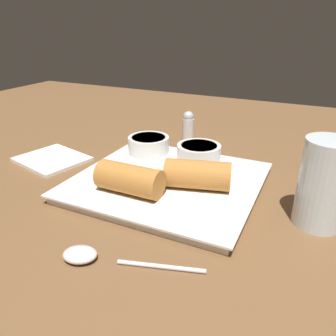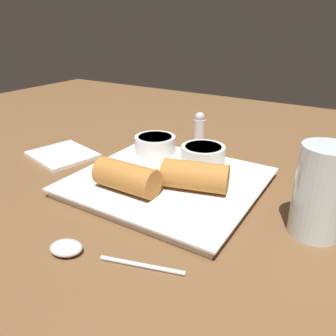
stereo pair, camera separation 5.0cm
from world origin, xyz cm
name	(u,v)px [view 1 (the left image)]	position (x,y,z in cm)	size (l,w,h in cm)	color
table_surface	(166,201)	(0.00, 0.00, 1.00)	(180.00, 140.00, 2.00)	brown
serving_plate	(168,182)	(-0.88, 2.68, 2.76)	(27.49, 25.51, 1.50)	white
roll_front_left	(194,174)	(3.92, 1.45, 5.61)	(10.39, 6.54, 4.22)	#B77533
roll_front_right	(127,179)	(-4.16, -3.90, 5.61)	(10.14, 4.22, 4.22)	#B77533
dipping_bowl_near	(199,153)	(1.12, 10.76, 5.17)	(7.51, 7.51, 3.06)	silver
dipping_bowl_far	(149,144)	(-8.66, 10.78, 5.17)	(7.51, 7.51, 3.06)	silver
spoon	(91,256)	(-0.90, -16.68, 2.60)	(15.44, 6.01, 1.31)	silver
napkin	(52,159)	(-24.84, 2.78, 2.30)	(13.82, 12.52, 0.60)	white
drinking_glass	(324,184)	(20.69, 1.68, 7.67)	(6.04, 6.04, 11.33)	silver
salt_shaker	(188,126)	(-6.31, 24.17, 5.22)	(2.51, 2.51, 6.44)	silver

